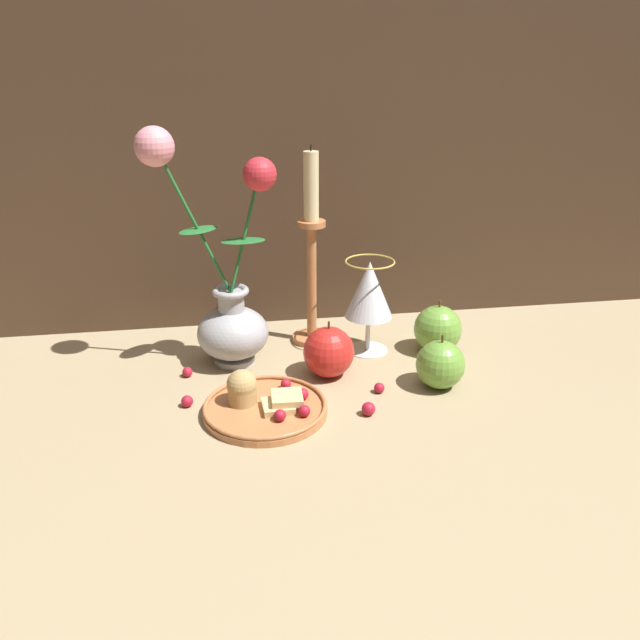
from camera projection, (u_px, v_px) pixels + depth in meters
name	position (u px, v px, depth m)	size (l,w,h in m)	color
ground_plane	(312.00, 382.00, 0.99)	(2.40, 2.40, 0.00)	#9E8966
vase	(227.00, 299.00, 1.01)	(0.21, 0.12, 0.39)	#A3A3A8
plate_with_pastries	(263.00, 404.00, 0.90)	(0.18, 0.18, 0.06)	#B77042
wine_glass	(369.00, 293.00, 1.06)	(0.08, 0.08, 0.17)	silver
candlestick	(311.00, 257.00, 1.08)	(0.07, 0.07, 0.35)	#B77042
apple_beside_vase	(438.00, 329.00, 1.08)	(0.08, 0.08, 0.10)	#669938
apple_near_glass	(440.00, 364.00, 0.97)	(0.08, 0.08, 0.09)	#669938
apple_at_table_edge	(329.00, 352.00, 1.00)	(0.08, 0.08, 0.09)	red
berry_near_plate	(368.00, 409.00, 0.90)	(0.02, 0.02, 0.02)	#AD192D
berry_front_center	(379.00, 388.00, 0.96)	(0.02, 0.02, 0.02)	#AD192D
berry_by_glass_stem	(187.00, 401.00, 0.92)	(0.02, 0.02, 0.02)	#AD192D
berry_under_candlestick	(187.00, 372.00, 1.01)	(0.02, 0.02, 0.02)	#AD192D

